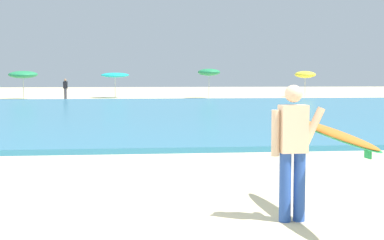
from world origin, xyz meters
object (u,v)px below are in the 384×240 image
(surfer_with_board, at_px, (310,141))
(beach_umbrella_0, at_px, (23,75))
(beach_umbrella_3, at_px, (305,75))
(beachgoer_near_row_left, at_px, (65,88))
(beach_umbrella_1, at_px, (115,75))
(beach_umbrella_2, at_px, (209,72))

(surfer_with_board, xyz_separation_m, beach_umbrella_0, (-10.38, 37.21, 0.86))
(surfer_with_board, distance_m, beach_umbrella_0, 38.64)
(surfer_with_board, height_order, beach_umbrella_3, beach_umbrella_3)
(beach_umbrella_0, bearing_deg, surfer_with_board, -74.41)
(beach_umbrella_0, relative_size, beachgoer_near_row_left, 1.40)
(beachgoer_near_row_left, bearing_deg, beach_umbrella_1, 37.85)
(beach_umbrella_0, bearing_deg, beach_umbrella_2, 1.49)
(beach_umbrella_0, height_order, beachgoer_near_row_left, beach_umbrella_0)
(surfer_with_board, bearing_deg, beachgoer_near_row_left, 101.10)
(surfer_with_board, height_order, beach_umbrella_0, beach_umbrella_0)
(beach_umbrella_0, bearing_deg, beachgoer_near_row_left, -15.79)
(surfer_with_board, bearing_deg, beach_umbrella_1, 95.07)
(beach_umbrella_0, relative_size, beach_umbrella_3, 1.00)
(beach_umbrella_0, xyz_separation_m, beach_umbrella_3, (22.78, 1.94, 0.01))
(surfer_with_board, distance_m, beach_umbrella_1, 39.29)
(beach_umbrella_2, bearing_deg, surfer_with_board, -96.08)
(surfer_with_board, xyz_separation_m, beachgoer_near_row_left, (-7.12, 36.29, -0.18))
(beach_umbrella_1, bearing_deg, beachgoer_near_row_left, -142.15)
(beach_umbrella_0, distance_m, beach_umbrella_2, 14.39)
(beach_umbrella_1, distance_m, beach_umbrella_3, 15.87)
(beach_umbrella_1, bearing_deg, beach_umbrella_0, -164.49)
(beach_umbrella_3, bearing_deg, beachgoer_near_row_left, -171.67)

